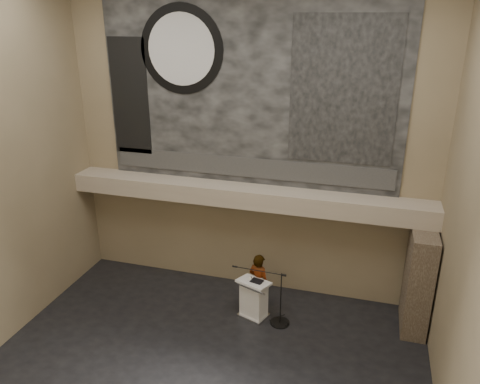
% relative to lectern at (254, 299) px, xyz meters
% --- Properties ---
extents(floor, '(10.00, 10.00, 0.00)m').
position_rel_lectern_xyz_m(floor, '(-0.62, -2.38, -0.55)').
color(floor, black).
rests_on(floor, ground).
extents(wall_back, '(10.00, 0.02, 8.50)m').
position_rel_lectern_xyz_m(wall_back, '(-0.62, 1.62, 3.70)').
color(wall_back, '#79694C').
rests_on(wall_back, floor).
extents(wall_front, '(10.00, 0.02, 8.50)m').
position_rel_lectern_xyz_m(wall_front, '(-0.62, -6.38, 3.70)').
color(wall_front, '#79694C').
rests_on(wall_front, floor).
extents(wall_right, '(0.02, 8.00, 8.50)m').
position_rel_lectern_xyz_m(wall_right, '(4.38, -2.38, 3.70)').
color(wall_right, '#79694C').
rests_on(wall_right, floor).
extents(soffit, '(10.00, 0.80, 0.50)m').
position_rel_lectern_xyz_m(soffit, '(-0.62, 1.22, 2.40)').
color(soffit, '#A0907B').
rests_on(soffit, wall_back).
extents(sprinkler_left, '(0.04, 0.04, 0.06)m').
position_rel_lectern_xyz_m(sprinkler_left, '(-2.22, 1.17, 2.12)').
color(sprinkler_left, '#B2893D').
rests_on(sprinkler_left, soffit).
extents(sprinkler_right, '(0.04, 0.04, 0.06)m').
position_rel_lectern_xyz_m(sprinkler_right, '(1.28, 1.17, 2.12)').
color(sprinkler_right, '#B2893D').
rests_on(sprinkler_right, soffit).
extents(banner, '(8.00, 0.05, 5.00)m').
position_rel_lectern_xyz_m(banner, '(-0.62, 1.59, 5.15)').
color(banner, black).
rests_on(banner, wall_back).
extents(banner_text_strip, '(7.76, 0.02, 0.55)m').
position_rel_lectern_xyz_m(banner_text_strip, '(-0.62, 1.55, 3.10)').
color(banner_text_strip, '#2E2E2E').
rests_on(banner_text_strip, banner).
extents(banner_clock_rim, '(2.30, 0.02, 2.30)m').
position_rel_lectern_xyz_m(banner_clock_rim, '(-2.42, 1.55, 6.15)').
color(banner_clock_rim, black).
rests_on(banner_clock_rim, banner).
extents(banner_clock_face, '(1.84, 0.02, 1.84)m').
position_rel_lectern_xyz_m(banner_clock_face, '(-2.42, 1.53, 6.15)').
color(banner_clock_face, silver).
rests_on(banner_clock_face, banner).
extents(banner_building_print, '(2.60, 0.02, 3.60)m').
position_rel_lectern_xyz_m(banner_building_print, '(1.78, 1.55, 5.25)').
color(banner_building_print, black).
rests_on(banner_building_print, banner).
extents(banner_brick_print, '(1.10, 0.02, 3.20)m').
position_rel_lectern_xyz_m(banner_brick_print, '(-4.02, 1.55, 4.85)').
color(banner_brick_print, black).
rests_on(banner_brick_print, banner).
extents(stone_pier, '(0.60, 1.40, 2.70)m').
position_rel_lectern_xyz_m(stone_pier, '(4.03, 0.77, 0.80)').
color(stone_pier, '#413428').
rests_on(stone_pier, floor).
extents(lectern, '(0.95, 0.81, 1.14)m').
position_rel_lectern_xyz_m(lectern, '(0.00, 0.00, 0.00)').
color(lectern, silver).
rests_on(lectern, floor).
extents(binder, '(0.35, 0.30, 0.04)m').
position_rel_lectern_xyz_m(binder, '(0.08, -0.02, 0.56)').
color(binder, black).
rests_on(binder, lectern).
extents(papers, '(0.33, 0.38, 0.00)m').
position_rel_lectern_xyz_m(papers, '(-0.11, -0.04, 0.55)').
color(papers, white).
rests_on(papers, lectern).
extents(speaker_person, '(0.73, 0.60, 1.70)m').
position_rel_lectern_xyz_m(speaker_person, '(0.05, 0.33, 0.30)').
color(speaker_person, silver).
rests_on(speaker_person, floor).
extents(mic_stand, '(1.57, 0.52, 1.49)m').
position_rel_lectern_xyz_m(mic_stand, '(0.68, -0.08, -0.32)').
color(mic_stand, black).
rests_on(mic_stand, floor).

